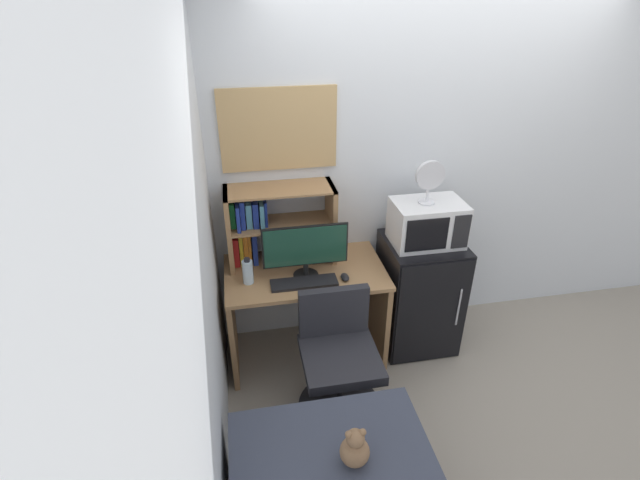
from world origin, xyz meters
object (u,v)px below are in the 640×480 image
(microwave, at_px, (427,223))
(wall_corkboard, at_px, (279,130))
(water_bottle, at_px, (248,271))
(teddy_bear, at_px, (355,449))
(hutch_bookshelf, at_px, (265,222))
(desk_chair, at_px, (338,363))
(keyboard, at_px, (304,283))
(monitor, at_px, (305,248))
(computer_mouse, at_px, (345,277))
(desk_fan, at_px, (430,179))
(mini_fridge, at_px, (419,293))

(microwave, height_order, wall_corkboard, wall_corkboard)
(water_bottle, distance_m, teddy_bear, 1.34)
(hutch_bookshelf, xyz_separation_m, wall_corkboard, (0.13, 0.12, 0.61))
(microwave, relative_size, desk_chair, 0.59)
(keyboard, xyz_separation_m, desk_chair, (0.16, -0.36, -0.41))
(water_bottle, bearing_deg, monitor, 0.65)
(computer_mouse, distance_m, teddy_bear, 1.20)
(desk_chair, height_order, wall_corkboard, wall_corkboard)
(wall_corkboard, bearing_deg, computer_mouse, -52.41)
(desk_fan, height_order, teddy_bear, desk_fan)
(computer_mouse, bearing_deg, desk_chair, -107.94)
(computer_mouse, relative_size, desk_fan, 0.32)
(hutch_bookshelf, xyz_separation_m, microwave, (1.12, -0.18, -0.02))
(keyboard, xyz_separation_m, desk_fan, (0.88, 0.16, 0.61))
(desk_chair, xyz_separation_m, teddy_bear, (-0.10, -0.79, 0.23))
(water_bottle, xyz_separation_m, microwave, (1.26, 0.08, 0.20))
(keyboard, height_order, teddy_bear, keyboard)
(keyboard, bearing_deg, desk_chair, -65.89)
(keyboard, height_order, mini_fridge, mini_fridge)
(keyboard, distance_m, desk_chair, 0.57)
(monitor, xyz_separation_m, desk_chair, (0.13, -0.45, -0.62))
(hutch_bookshelf, relative_size, teddy_bear, 3.40)
(mini_fridge, height_order, microwave, microwave)
(desk_fan, xyz_separation_m, desk_chair, (-0.72, -0.52, -1.02))
(water_bottle, bearing_deg, hutch_bookshelf, 61.16)
(water_bottle, bearing_deg, desk_fan, 3.55)
(water_bottle, xyz_separation_m, desk_chair, (0.52, -0.45, -0.48))
(monitor, distance_m, microwave, 0.88)
(water_bottle, relative_size, desk_chair, 0.23)
(mini_fridge, bearing_deg, teddy_bear, -122.50)
(computer_mouse, distance_m, water_bottle, 0.65)
(monitor, distance_m, desk_fan, 0.94)
(hutch_bookshelf, bearing_deg, teddy_bear, -79.71)
(monitor, xyz_separation_m, mini_fridge, (0.88, 0.08, -0.53))
(computer_mouse, bearing_deg, keyboard, -178.46)
(mini_fridge, distance_m, desk_fan, 0.93)
(hutch_bookshelf, relative_size, water_bottle, 3.98)
(desk_chair, xyz_separation_m, wall_corkboard, (-0.24, 0.84, 1.31))
(computer_mouse, distance_m, desk_fan, 0.86)
(mini_fridge, bearing_deg, computer_mouse, -165.55)
(keyboard, relative_size, computer_mouse, 4.58)
(microwave, distance_m, teddy_bear, 1.63)
(computer_mouse, xyz_separation_m, teddy_bear, (-0.22, -1.16, -0.19))
(desk_fan, height_order, wall_corkboard, wall_corkboard)
(computer_mouse, distance_m, mini_fridge, 0.72)
(monitor, height_order, keyboard, monitor)
(microwave, bearing_deg, water_bottle, -176.24)
(teddy_bear, bearing_deg, microwave, 57.55)
(desk_chair, bearing_deg, mini_fridge, 35.49)
(mini_fridge, bearing_deg, desk_chair, -144.51)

